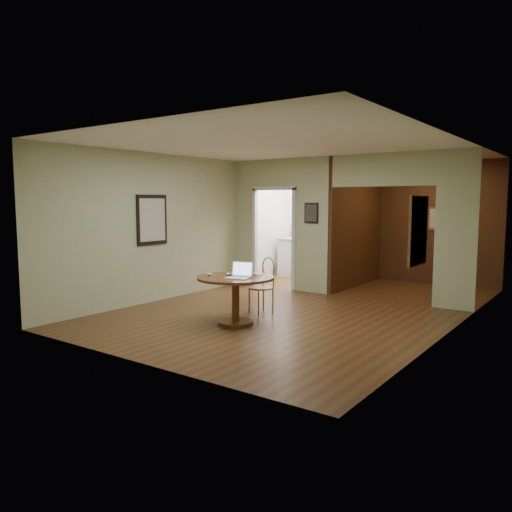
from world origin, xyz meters
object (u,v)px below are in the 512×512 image
Objects in this scene: chair at (264,282)px; open_laptop at (240,274)px; dining_table at (236,289)px; closed_laptop at (249,274)px.

open_laptop is (0.23, -0.95, 0.27)m from chair.
dining_table is at bearing 136.08° from open_laptop.
open_laptop is 0.36m from closed_laptop.
dining_table is 0.87m from chair.
dining_table is 0.30m from open_laptop.
dining_table is 0.34m from closed_laptop.
open_laptop is 1.03× the size of closed_laptop.
closed_laptop is at bearing -54.64° from chair.
chair is at bearing 89.77° from open_laptop.
chair is at bearing 97.04° from closed_laptop.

